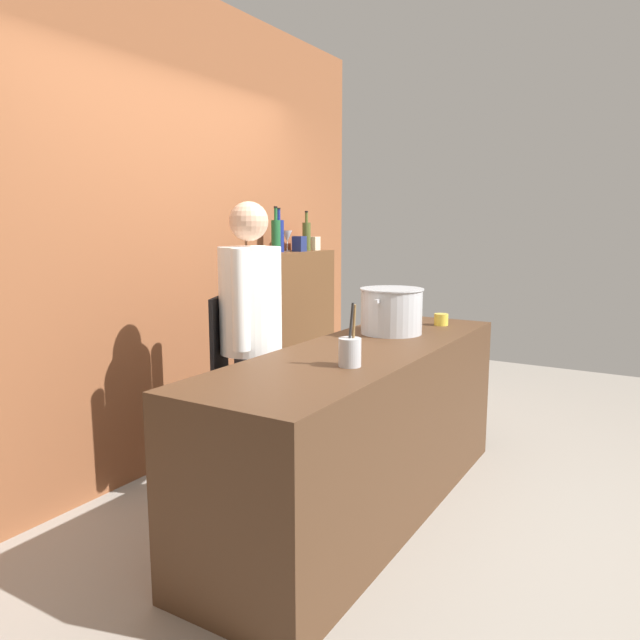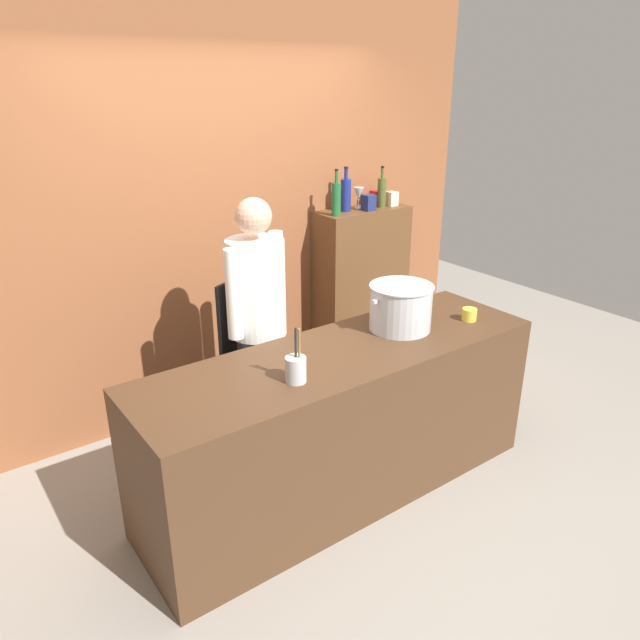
% 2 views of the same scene
% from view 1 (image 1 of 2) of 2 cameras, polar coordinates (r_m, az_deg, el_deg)
% --- Properties ---
extents(ground_plane, '(8.00, 8.00, 0.00)m').
position_cam_1_polar(ground_plane, '(3.41, 3.98, -17.66)').
color(ground_plane, gray).
extents(brick_back_panel, '(4.40, 0.10, 3.00)m').
position_cam_1_polar(brick_back_panel, '(3.88, -14.69, 8.30)').
color(brick_back_panel, brown).
rests_on(brick_back_panel, ground_plane).
extents(prep_counter, '(2.37, 0.70, 0.90)m').
position_cam_1_polar(prep_counter, '(3.23, 4.07, -10.52)').
color(prep_counter, '#472D1C').
rests_on(prep_counter, ground_plane).
extents(bar_cabinet, '(0.76, 0.32, 1.34)m').
position_cam_1_polar(bar_cabinet, '(4.70, -2.64, -1.55)').
color(bar_cabinet, brown).
rests_on(bar_cabinet, ground_plane).
extents(chef, '(0.49, 0.41, 1.66)m').
position_cam_1_polar(chef, '(3.27, -6.75, -0.99)').
color(chef, black).
rests_on(chef, ground_plane).
extents(stockpot_large, '(0.43, 0.38, 0.27)m').
position_cam_1_polar(stockpot_large, '(3.52, 6.89, 0.88)').
color(stockpot_large, '#B7BABF').
rests_on(stockpot_large, prep_counter).
extents(utensil_crock, '(0.10, 0.10, 0.30)m').
position_cam_1_polar(utensil_crock, '(2.69, 2.90, -3.02)').
color(utensil_crock, '#B7BABF').
rests_on(utensil_crock, prep_counter).
extents(butter_jar, '(0.09, 0.09, 0.07)m').
position_cam_1_polar(butter_jar, '(3.88, 11.57, 0.05)').
color(butter_jar, yellow).
rests_on(butter_jar, prep_counter).
extents(wine_bottle_olive, '(0.07, 0.07, 0.31)m').
position_cam_1_polar(wine_bottle_olive, '(4.74, -1.31, 8.11)').
color(wine_bottle_olive, '#475123').
rests_on(wine_bottle_olive, bar_cabinet).
extents(wine_bottle_green, '(0.07, 0.07, 0.33)m').
position_cam_1_polar(wine_bottle_green, '(4.33, -4.26, 8.11)').
color(wine_bottle_green, '#1E592D').
rests_on(wine_bottle_green, bar_cabinet).
extents(wine_bottle_cobalt, '(0.08, 0.08, 0.33)m').
position_cam_1_polar(wine_bottle_cobalt, '(4.50, -3.98, 8.15)').
color(wine_bottle_cobalt, navy).
rests_on(wine_bottle_cobalt, bar_cabinet).
extents(wine_glass_tall, '(0.08, 0.08, 0.16)m').
position_cam_1_polar(wine_glass_tall, '(4.63, -3.17, 7.99)').
color(wine_glass_tall, silver).
rests_on(wine_glass_tall, bar_cabinet).
extents(spice_tin_red, '(0.08, 0.08, 0.11)m').
position_cam_1_polar(spice_tin_red, '(4.82, -2.02, 7.37)').
color(spice_tin_red, red).
rests_on(spice_tin_red, bar_cabinet).
extents(spice_tin_navy, '(0.08, 0.08, 0.12)m').
position_cam_1_polar(spice_tin_navy, '(4.59, -2.00, 7.33)').
color(spice_tin_navy, navy).
rests_on(spice_tin_navy, bar_cabinet).
extents(spice_tin_cream, '(0.08, 0.08, 0.11)m').
position_cam_1_polar(spice_tin_cream, '(4.83, -0.61, 7.37)').
color(spice_tin_cream, beige).
rests_on(spice_tin_cream, bar_cabinet).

